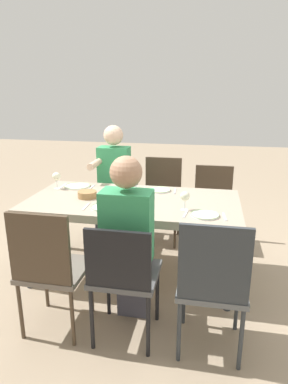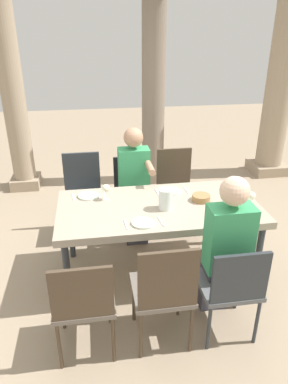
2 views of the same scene
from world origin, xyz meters
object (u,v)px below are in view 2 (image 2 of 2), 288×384
diner_man_white (135,182)px  bread_basket (201,198)px  plate_0 (89,195)px  chair_west_north (83,190)px  chair_west_south (84,300)px  wine_glass_0 (106,189)px  dining_table (159,211)px  plate_1 (144,222)px  plate_3 (236,214)px  wine_glass_3 (251,196)px  stone_column_centre (153,91)px  stone_column_far (281,81)px  diner_woman_green (225,246)px  chair_east_north (175,185)px  water_pitcher (166,200)px  plate_2 (172,191)px  stone_column_near (13,93)px  chair_mid_north (133,189)px  chair_mid_south (164,289)px  chair_east_south (231,285)px

diner_man_white → bread_basket: size_ratio=7.57×
plate_0 → chair_west_north: bearing=96.9°
chair_west_south → wine_glass_0: 1.17m
dining_table → plate_1: size_ratio=8.68×
chair_west_south → plate_3: 1.50m
wine_glass_3 → bread_basket: bearing=151.0°
stone_column_centre → plate_0: stone_column_centre is taller
chair_west_north → stone_column_far: bearing=25.7°
diner_man_white → stone_column_far: (2.49, 1.68, 0.80)m
diner_woman_green → wine_glass_0: diner_woman_green is taller
wine_glass_0 → plate_1: size_ratio=0.73×
chair_east_north → water_pitcher: bearing=-109.1°
chair_east_north → plate_2: 0.69m
stone_column_near → plate_3: bearing=-49.9°
plate_0 → water_pitcher: (0.68, -0.37, 0.08)m
chair_mid_north → diner_man_white: diner_man_white is taller
dining_table → chair_mid_north: bearing=98.5°
chair_mid_south → diner_woman_green: (0.52, 0.20, 0.18)m
stone_column_far → chair_mid_south: bearing=-127.3°
chair_mid_south → chair_east_south: (0.52, 0.01, -0.04)m
chair_mid_south → plate_1: 0.63m
chair_mid_north → diner_woman_green: 1.67m
chair_west_north → chair_east_north: 1.10m
dining_table → plate_0: (-0.64, 0.30, 0.07)m
chair_east_north → stone_column_far: size_ratio=0.31×
diner_man_white → water_pitcher: size_ratio=6.65×
stone_column_centre → chair_east_north: bearing=-89.7°
stone_column_centre → wine_glass_3: size_ratio=17.11×
chair_mid_north → chair_east_north: chair_east_north is taller
chair_mid_south → stone_column_centre: (0.51, 3.28, 0.86)m
bread_basket → plate_1: bearing=-150.7°
stone_column_centre → chair_mid_north: bearing=-108.8°
chair_mid_south → wine_glass_3: bearing=37.1°
stone_column_near → plate_1: 3.11m
stone_column_centre → water_pitcher: stone_column_centre is taller
diner_woman_green → plate_2: (-0.20, 0.97, 0.05)m
stone_column_centre → wine_glass_0: stone_column_centre is taller
plate_3 → diner_woman_green: bearing=-121.8°
wine_glass_3 → chair_mid_south: bearing=-142.9°
stone_column_far → water_pitcher: size_ratio=15.70×
chair_west_south → stone_column_centre: stone_column_centre is taller
wine_glass_0 → wine_glass_3: 1.34m
chair_east_south → plate_3: chair_east_south is taller
wine_glass_0 → plate_3: wine_glass_0 is taller
dining_table → plate_2: plate_2 is taller
diner_woman_green → plate_0: diner_woman_green is taller
chair_mid_north → stone_column_centre: stone_column_centre is taller
chair_east_north → plate_2: bearing=-107.3°
water_pitcher → chair_mid_south: bearing=-102.2°
stone_column_near → stone_column_centre: (1.99, 0.00, -0.03)m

